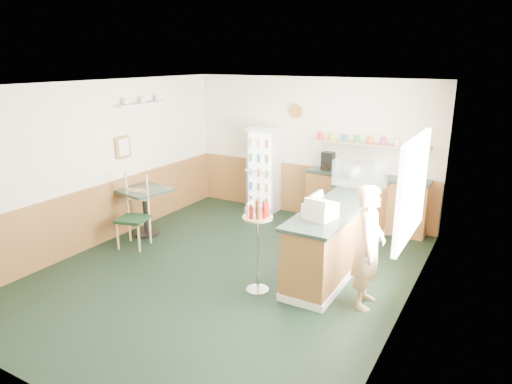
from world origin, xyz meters
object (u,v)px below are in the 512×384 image
Objects in this scene: shopkeeper at (369,247)px; cafe_table at (145,203)px; drinks_fridge at (264,169)px; cafe_chair at (137,209)px; cash_register at (320,211)px; display_case at (360,174)px; condiment_stand at (258,233)px.

shopkeeper is 1.76× the size of cafe_table.
cafe_chair is (-0.97, -2.63, -0.24)m from drinks_fridge.
cash_register is 0.78m from shopkeeper.
drinks_fridge is 1.93× the size of cafe_table.
display_case is 0.65× the size of condiment_stand.
display_case is at bearing 13.39° from cafe_chair.
cash_register is 0.87m from condiment_stand.
cafe_chair is at bearing 170.99° from condiment_stand.
display_case reaches higher than cash_register.
cafe_chair is (-3.91, 0.03, -0.16)m from shopkeeper.
condiment_stand reaches higher than cash_register.
display_case is at bearing 14.22° from shopkeeper.
drinks_fridge reaches higher than display_case.
display_case is (2.24, -0.88, 0.37)m from drinks_fridge.
display_case is 1.67m from cash_register.
condiment_stand is 2.86m from cafe_table.
drinks_fridge is 1.10× the size of shopkeeper.
shopkeeper is (0.70, -1.78, -0.45)m from display_case.
display_case is at bearing -21.56° from drinks_fridge.
condiment_stand is (-0.67, -0.48, -0.28)m from cash_register.
cafe_chair is at bearing -168.66° from cash_register.
drinks_fridge is 2.15× the size of display_case.
display_case is at bearing 21.53° from cafe_table.
cash_register is at bearing -5.43° from cafe_table.
display_case is at bearing 99.94° from cash_register.
condiment_stand is (-1.37, -0.37, 0.04)m from shopkeeper.
drinks_fridge is 3.40m from cash_register.
cafe_table is 0.45m from cafe_chair.
display_case is 3.71m from cafe_table.
cafe_chair is (-3.21, -0.08, -0.48)m from cash_register.
cafe_table is (-4.10, 0.43, -0.20)m from shopkeeper.
cafe_chair reaches higher than cafe_table.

